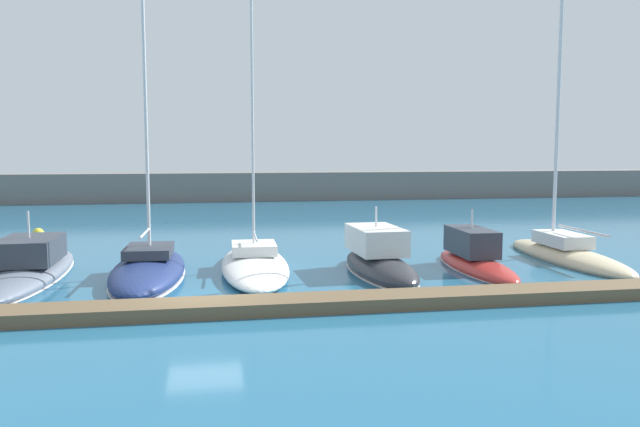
% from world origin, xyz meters
% --- Properties ---
extents(ground_plane, '(120.00, 120.00, 0.00)m').
position_xyz_m(ground_plane, '(0.00, 0.00, 0.00)').
color(ground_plane, '#236084').
extents(dock_pier, '(38.37, 1.56, 0.42)m').
position_xyz_m(dock_pier, '(0.00, -1.26, 0.21)').
color(dock_pier, brown).
rests_on(dock_pier, ground_plane).
extents(breakwater_seawall, '(108.00, 3.81, 2.82)m').
position_xyz_m(breakwater_seawall, '(0.00, 43.32, 1.41)').
color(breakwater_seawall, slate).
rests_on(breakwater_seawall, ground_plane).
extents(motorboat_slate_third, '(2.55, 10.56, 2.96)m').
position_xyz_m(motorboat_slate_third, '(-6.93, 5.75, 0.41)').
color(motorboat_slate_third, slate).
rests_on(motorboat_slate_third, ground_plane).
extents(sailboat_navy_fourth, '(3.08, 9.37, 15.01)m').
position_xyz_m(sailboat_navy_fourth, '(-2.24, 4.97, 0.35)').
color(sailboat_navy_fourth, navy).
rests_on(sailboat_navy_fourth, ground_plane).
extents(sailboat_white_fifth, '(3.06, 10.18, 15.19)m').
position_xyz_m(sailboat_white_fifth, '(2.08, 5.51, 0.35)').
color(sailboat_white_fifth, white).
rests_on(sailboat_white_fifth, ground_plane).
extents(motorboat_charcoal_sixth, '(2.46, 7.30, 3.08)m').
position_xyz_m(motorboat_charcoal_sixth, '(7.16, 4.12, 0.57)').
color(motorboat_charcoal_sixth, '#2D2D33').
rests_on(motorboat_charcoal_sixth, ground_plane).
extents(motorboat_red_seventh, '(2.12, 7.42, 2.85)m').
position_xyz_m(motorboat_red_seventh, '(11.54, 4.37, 0.44)').
color(motorboat_red_seventh, '#B72D28').
rests_on(motorboat_red_seventh, ground_plane).
extents(sailboat_sand_eighth, '(2.55, 9.89, 15.35)m').
position_xyz_m(sailboat_sand_eighth, '(16.69, 5.71, 0.33)').
color(sailboat_sand_eighth, beige).
rests_on(sailboat_sand_eighth, ground_plane).
extents(mooring_buoy_yellow, '(0.67, 0.67, 0.67)m').
position_xyz_m(mooring_buoy_yellow, '(-10.18, 19.89, 0.00)').
color(mooring_buoy_yellow, yellow).
rests_on(mooring_buoy_yellow, ground_plane).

